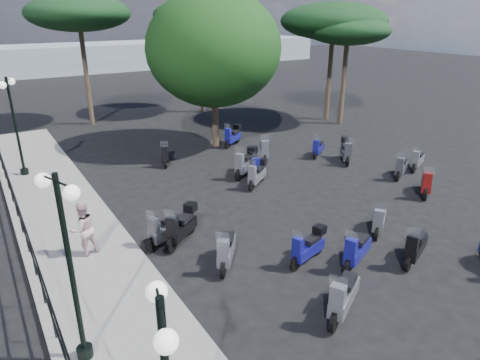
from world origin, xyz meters
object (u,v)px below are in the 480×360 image
scooter_17 (264,151)px  scooter_11 (255,166)px  scooter_1 (343,297)px  scooter_5 (165,154)px  scooter_23 (233,136)px  scooter_10 (257,174)px  scooter_27 (401,167)px  scooter_4 (182,227)px  scooter_8 (356,251)px  scooter_21 (426,183)px  pine_3 (348,31)px  scooter_7 (415,247)px  pine_2 (78,13)px  pedestrian_far (83,229)px  pine_1 (334,21)px  scooter_29 (318,148)px  broadleaf_tree (214,49)px  lamp_post_1 (69,260)px  scooter_2 (226,251)px  scooter_3 (166,230)px  pine_0 (200,15)px  lamp_post_2 (14,121)px  scooter_15 (379,220)px  scooter_9 (308,247)px  scooter_16 (246,163)px  scooter_22 (346,151)px  scooter_28 (417,160)px

scooter_17 → scooter_11: bearing=75.9°
scooter_1 → scooter_5: size_ratio=1.06×
scooter_23 → scooter_10: bearing=126.1°
scooter_27 → scooter_4: bearing=62.0°
scooter_8 → scooter_5: bearing=-16.6°
scooter_21 → pine_3: size_ratio=0.22×
scooter_7 → pine_2: size_ratio=0.21×
pedestrian_far → pine_1: pine_1 is taller
scooter_29 → scooter_5: bearing=33.3°
broadleaf_tree → lamp_post_1: bearing=-129.0°
scooter_2 → scooter_3: (-0.94, 2.01, -0.00)m
broadleaf_tree → pine_0: (3.16, 7.56, 1.46)m
lamp_post_2 → scooter_17: size_ratio=2.54×
scooter_10 → pine_3: pine_3 is taller
pedestrian_far → scooter_3: size_ratio=1.00×
scooter_17 → scooter_29: scooter_17 is taller
scooter_7 → pine_3: size_ratio=0.25×
scooter_3 → scooter_11: 6.34m
scooter_23 → pedestrian_far: bearing=95.3°
scooter_1 → scooter_15: 4.52m
lamp_post_2 → scooter_9: (5.90, -11.49, -2.02)m
lamp_post_2 → scooter_27: bearing=-7.0°
pedestrian_far → pine_1: bearing=-167.1°
scooter_1 → scooter_17: bearing=-55.0°
scooter_17 → scooter_23: scooter_17 is taller
scooter_15 → broadleaf_tree: (0.20, 11.11, 4.47)m
scooter_1 → pine_0: size_ratio=0.22×
scooter_8 → scooter_16: (1.19, 7.52, 0.09)m
scooter_21 → scooter_22: bearing=-37.9°
scooter_17 → pine_2: bearing=-34.7°
scooter_7 → scooter_23: size_ratio=1.08×
scooter_22 → pine_0: pine_0 is taller
scooter_27 → pine_3: bearing=-57.4°
lamp_post_2 → scooter_22: lamp_post_2 is taller
scooter_3 → pine_0: (9.41, 15.73, 5.89)m
scooter_29 → scooter_1: bearing=107.7°
scooter_27 → scooter_28: 1.42m
scooter_11 → pine_3: pine_3 is taller
scooter_21 → scooter_17: bearing=-11.2°
scooter_17 → pine_2: pine_2 is taller
scooter_29 → scooter_10: bearing=75.0°
pedestrian_far → scooter_5: size_ratio=1.04×
scooter_17 → broadleaf_tree: broadleaf_tree is taller
pedestrian_far → scooter_10: 7.52m
scooter_11 → scooter_17: 2.16m
pedestrian_far → scooter_4: pedestrian_far is taller
pedestrian_far → scooter_10: size_ratio=1.14×
scooter_8 → pine_0: pine_0 is taller
scooter_8 → scooter_23: size_ratio=1.07×
scooter_2 → pine_0: bearing=-76.6°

